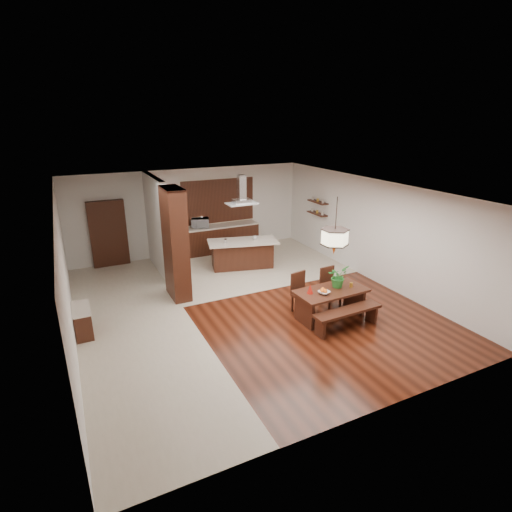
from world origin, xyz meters
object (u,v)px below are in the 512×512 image
dining_table (331,297)px  microwave (200,223)px  range_hood (242,190)px  island_cup (255,238)px  dining_chair_right (331,287)px  fruit_bowl (324,292)px  kitchen_island (242,254)px  dining_chair_left (303,293)px  pendant_lantern (336,226)px  hallway_console (83,321)px  foliage_plant (338,276)px  dining_bench (347,319)px

dining_table → microwave: size_ratio=2.96×
range_hood → island_cup: range_hood is taller
dining_chair_right → fruit_bowl: (-0.68, -0.63, 0.25)m
dining_chair_right → range_hood: 4.04m
fruit_bowl → kitchen_island: size_ratio=0.11×
kitchen_island → dining_chair_left: bearing=-74.9°
pendant_lantern → microwave: 5.99m
hallway_console → foliage_plant: (5.56, -1.63, 0.66)m
dining_table → fruit_bowl: fruit_bowl is taller
island_cup → dining_chair_left: bearing=-95.8°
dining_bench → foliage_plant: foliage_plant is taller
hallway_console → dining_chair_right: (5.72, -1.19, 0.17)m
fruit_bowl → island_cup: 3.99m
hallway_console → island_cup: island_cup is taller
island_cup → microwave: bearing=122.2°
dining_chair_right → foliage_plant: 0.68m
island_cup → microwave: size_ratio=0.23×
hallway_console → kitchen_island: (4.81, 2.21, 0.14)m
pendant_lantern → foliage_plant: (0.24, 0.09, -1.27)m
dining_chair_left → dining_chair_right: size_ratio=1.02×
dining_chair_left → dining_chair_right: 0.85m
dining_table → dining_chair_left: size_ratio=1.74×
dining_table → kitchen_island: (-0.51, 3.94, -0.07)m
dining_bench → island_cup: bearing=91.6°
hallway_console → pendant_lantern: bearing=-18.0°
dining_chair_left → range_hood: range_hood is taller
dining_bench → microwave: 6.54m
fruit_bowl → microwave: size_ratio=0.43×
dining_bench → range_hood: size_ratio=1.87×
pendant_lantern → foliage_plant: bearing=21.0°
hallway_console → dining_chair_right: size_ratio=0.91×
range_hood → microwave: bearing=113.0°
dining_chair_right → foliage_plant: (-0.17, -0.44, 0.49)m
dining_table → island_cup: bearing=91.5°
island_cup → fruit_bowl: bearing=-92.4°
island_cup → microwave: microwave is taller
dining_chair_left → kitchen_island: size_ratio=0.43×
dining_table → island_cup: 3.90m
foliage_plant → island_cup: foliage_plant is taller
pendant_lantern → foliage_plant: pendant_lantern is taller
kitchen_island → microwave: 2.06m
dining_bench → island_cup: island_cup is taller
dining_bench → foliage_plant: size_ratio=3.21×
dining_bench → dining_chair_left: size_ratio=1.69×
dining_chair_left → foliage_plant: size_ratio=1.90×
microwave → dining_table: bearing=-60.7°
dining_bench → pendant_lantern: bearing=92.2°
kitchen_island → microwave: bearing=126.9°
dining_bench → microwave: (-1.30, 6.35, 0.88)m
microwave → dining_chair_right: bearing=-55.3°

